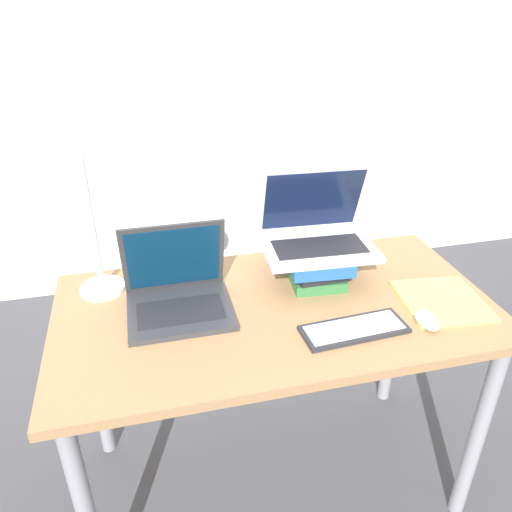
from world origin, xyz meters
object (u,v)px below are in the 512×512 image
object	(u,v)px
laptop_left	(178,293)
mouse	(427,320)
laptop_on_books	(316,231)
book_stack	(313,262)
desk_lamp	(104,154)
notepad	(441,301)
wireless_keyboard	(354,329)

from	to	relation	value
laptop_left	mouse	xyz separation A→B (m)	(0.68, -0.25, -0.04)
laptop_on_books	book_stack	bearing A→B (deg)	-117.28
mouse	desk_lamp	bearing A→B (deg)	155.78
mouse	notepad	xyz separation A→B (m)	(0.11, 0.09, -0.01)
book_stack	mouse	xyz separation A→B (m)	(0.23, -0.33, -0.04)
book_stack	laptop_on_books	world-z (taller)	laptop_on_books
wireless_keyboard	laptop_on_books	bearing A→B (deg)	90.72
notepad	desk_lamp	world-z (taller)	desk_lamp
laptop_left	wireless_keyboard	world-z (taller)	laptop_left
laptop_on_books	wireless_keyboard	distance (m)	0.36
book_stack	wireless_keyboard	size ratio (longest dim) A/B	0.95
laptop_left	notepad	xyz separation A→B (m)	(0.78, -0.16, -0.05)
laptop_left	wireless_keyboard	xyz separation A→B (m)	(0.46, -0.23, -0.05)
mouse	desk_lamp	distance (m)	1.01
desk_lamp	notepad	bearing A→B (deg)	-16.78
notepad	desk_lamp	distance (m)	1.08
book_stack	desk_lamp	distance (m)	0.72
laptop_left	book_stack	world-z (taller)	laptop_left
laptop_on_books	desk_lamp	xyz separation A→B (m)	(-0.62, 0.03, 0.29)
laptop_left	wireless_keyboard	distance (m)	0.52
notepad	desk_lamp	xyz separation A→B (m)	(-0.94, 0.28, 0.44)
laptop_left	mouse	size ratio (longest dim) A/B	2.98
laptop_left	notepad	bearing A→B (deg)	-11.80
book_stack	wireless_keyboard	distance (m)	0.31
mouse	book_stack	bearing A→B (deg)	124.50
book_stack	mouse	world-z (taller)	book_stack
laptop_left	laptop_on_books	size ratio (longest dim) A/B	0.83
book_stack	desk_lamp	xyz separation A→B (m)	(-0.61, 0.05, 0.39)
laptop_left	mouse	world-z (taller)	laptop_left
mouse	wireless_keyboard	bearing A→B (deg)	174.51
laptop_left	desk_lamp	xyz separation A→B (m)	(-0.16, 0.12, 0.40)
laptop_left	mouse	bearing A→B (deg)	-20.66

